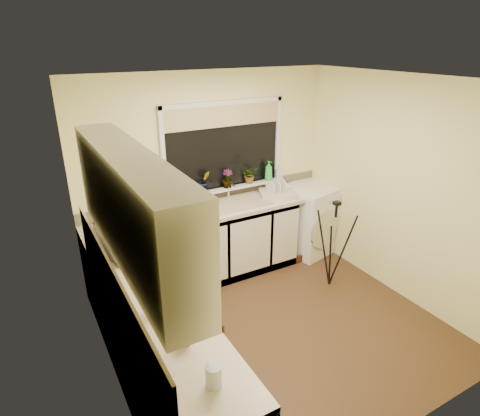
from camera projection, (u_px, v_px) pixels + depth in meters
The scene contains 34 objects.
floor at pixel (274, 326), 4.23m from camera, with size 3.20×3.20×0.00m, color #4F351F.
ceiling at pixel (284, 80), 3.28m from camera, with size 3.20×3.20×0.00m, color white.
wall_back at pixel (209, 175), 4.96m from camera, with size 3.20×3.20×0.00m, color #FAF4A7.
wall_front at pixel (414, 303), 2.55m from camera, with size 3.20×3.20×0.00m, color #FAF4A7.
wall_left at pixel (102, 261), 3.03m from camera, with size 3.00×3.00×0.00m, color #FAF4A7.
wall_right at pixel (398, 189), 4.48m from camera, with size 3.00×3.00×0.00m, color #FAF4A7.
base_cabinet_back at pixel (197, 249), 4.88m from camera, with size 2.55×0.60×0.86m, color silver.
base_cabinet_left at pixel (161, 356), 3.23m from camera, with size 0.54×2.40×0.86m, color silver.
worktop_back at pixel (221, 209), 4.85m from camera, with size 3.20×0.60×0.04m, color beige.
worktop_left at pixel (157, 309), 3.06m from camera, with size 0.60×2.40×0.04m, color beige.
upper_cabinet at pixel (131, 206), 2.52m from camera, with size 0.28×1.90×0.70m, color silver.
splashback_left at pixel (114, 292), 2.83m from camera, with size 0.02×2.40×0.45m, color beige.
splashback_back at pixel (210, 194), 5.05m from camera, with size 3.20×0.02×0.14m, color beige.
window_glass at pixel (224, 147), 4.91m from camera, with size 1.50×0.02×1.00m, color black.
window_blind at pixel (224, 116), 4.75m from camera, with size 1.50×0.02×0.25m, color tan.
windowsill at pixel (226, 188), 5.07m from camera, with size 1.60×0.14×0.03m, color white.
sink at pixel (235, 203), 4.93m from camera, with size 0.82×0.46×0.03m, color tan.
faucet at pixel (228, 191), 5.03m from camera, with size 0.03×0.03×0.24m, color silver.
washing_machine at pixel (309, 219), 5.58m from camera, with size 0.66×0.64×0.94m, color white.
laptop at pixel (186, 211), 4.59m from camera, with size 0.31×0.30×0.23m.
kettle at pixel (134, 249), 3.66m from camera, with size 0.17×0.17×0.22m, color white.
dish_rack at pixel (277, 194), 5.17m from camera, with size 0.45×0.33×0.07m, color beige.
tripod at pixel (333, 245), 4.74m from camera, with size 0.53×0.53×1.08m, color black, non-canonical shape.
glass_jug at pixel (214, 376), 2.33m from camera, with size 0.10×0.10×0.14m, color silver.
steel_jar at pixel (154, 308), 2.94m from camera, with size 0.08×0.08×0.11m, color white.
microwave at pixel (122, 239), 3.77m from camera, with size 0.49×0.33×0.27m, color silver.
plant_a at pixel (183, 187), 4.74m from camera, with size 0.12×0.08×0.22m, color #999999.
plant_b at pixel (204, 181), 4.88m from camera, with size 0.14×0.11×0.25m, color #999999.
plant_c at pixel (227, 179), 5.01m from camera, with size 0.13×0.13×0.23m, color #999999.
plant_d at pixel (250, 175), 5.17m from camera, with size 0.19×0.17×0.21m, color #999999.
soap_bottle_green at pixel (269, 171), 5.26m from camera, with size 0.10×0.10×0.26m, color green.
soap_bottle_clear at pixel (279, 171), 5.35m from camera, with size 0.09×0.09×0.19m, color #999999.
cup_back at pixel (288, 187), 5.37m from camera, with size 0.11×0.11×0.09m, color white.
cup_left at pixel (185, 338), 2.66m from camera, with size 0.11×0.11×0.10m, color beige.
Camera 1 is at (-1.99, -2.81, 2.76)m, focal length 30.38 mm.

